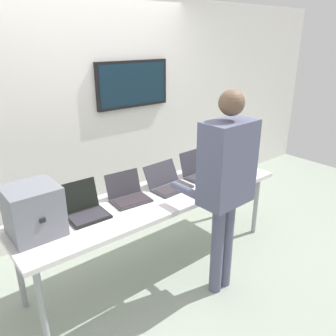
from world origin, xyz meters
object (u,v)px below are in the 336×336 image
(workbench, at_px, (156,201))
(laptop_station_4, at_px, (227,162))
(equipment_box, at_px, (34,211))
(laptop_station_0, at_px, (85,208))
(laptop_station_3, at_px, (199,172))
(laptop_station_1, at_px, (128,194))
(laptop_station_2, at_px, (168,183))
(person, at_px, (226,177))
(coffee_mug, at_px, (234,178))

(workbench, relative_size, laptop_station_4, 6.84)
(equipment_box, height_order, laptop_station_0, equipment_box)
(workbench, bearing_deg, laptop_station_0, 172.28)
(laptop_station_4, bearing_deg, laptop_station_3, -179.22)
(equipment_box, bearing_deg, laptop_station_4, 0.64)
(workbench, relative_size, laptop_station_3, 7.69)
(laptop_station_1, bearing_deg, laptop_station_3, -1.68)
(laptop_station_3, bearing_deg, laptop_station_0, 179.40)
(laptop_station_2, relative_size, person, 0.22)
(laptop_station_2, bearing_deg, person, -88.05)
(equipment_box, xyz_separation_m, coffee_mug, (1.88, -0.31, -0.15))
(workbench, xyz_separation_m, equipment_box, (-1.08, 0.06, 0.24))
(laptop_station_1, relative_size, laptop_station_2, 0.89)
(equipment_box, xyz_separation_m, laptop_station_0, (0.41, 0.03, -0.13))
(person, bearing_deg, coffee_mug, 33.23)
(workbench, distance_m, laptop_station_4, 1.08)
(person, bearing_deg, equipment_box, 152.55)
(laptop_station_0, relative_size, coffee_mug, 3.55)
(laptop_station_0, xyz_separation_m, laptop_station_2, (0.88, -0.01, -0.01))
(workbench, height_order, equipment_box, equipment_box)
(equipment_box, distance_m, laptop_station_1, 0.85)
(laptop_station_0, relative_size, laptop_station_4, 0.86)
(laptop_station_4, xyz_separation_m, person, (-0.84, -0.71, 0.27))
(workbench, distance_m, laptop_station_1, 0.28)
(equipment_box, distance_m, laptop_station_0, 0.43)
(laptop_station_2, bearing_deg, laptop_station_3, 0.02)
(laptop_station_2, bearing_deg, laptop_station_0, 179.10)
(laptop_station_0, bearing_deg, person, -38.31)
(coffee_mug, bearing_deg, laptop_station_2, 151.00)
(laptop_station_0, bearing_deg, workbench, -7.72)
(equipment_box, distance_m, coffee_mug, 1.91)
(equipment_box, relative_size, laptop_station_2, 0.97)
(laptop_station_2, bearing_deg, laptop_station_1, 176.71)
(workbench, bearing_deg, laptop_station_4, 4.48)
(equipment_box, xyz_separation_m, laptop_station_4, (2.15, 0.02, -0.13))
(laptop_station_2, xyz_separation_m, laptop_station_4, (0.87, 0.01, 0.01))
(laptop_station_1, height_order, laptop_station_3, laptop_station_3)
(laptop_station_1, bearing_deg, laptop_station_2, -3.29)
(person, bearing_deg, laptop_station_3, 60.48)
(equipment_box, relative_size, coffee_mug, 4.12)
(equipment_box, bearing_deg, workbench, -3.16)
(workbench, relative_size, coffee_mug, 28.33)
(laptop_station_3, distance_m, laptop_station_4, 0.45)
(laptop_station_0, relative_size, laptop_station_1, 0.93)
(laptop_station_1, bearing_deg, coffee_mug, -18.81)
(laptop_station_4, bearing_deg, laptop_station_0, 179.75)
(workbench, bearing_deg, equipment_box, 176.84)
(laptop_station_0, distance_m, laptop_station_4, 1.75)
(laptop_station_1, distance_m, coffee_mug, 1.10)
(equipment_box, distance_m, laptop_station_4, 2.16)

